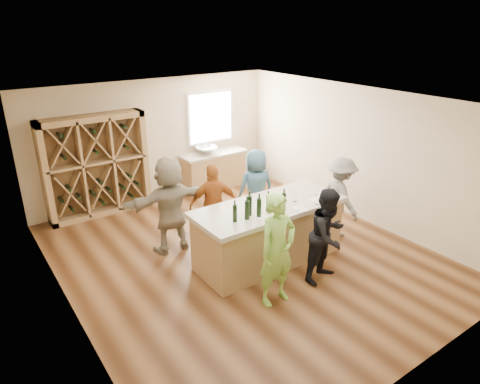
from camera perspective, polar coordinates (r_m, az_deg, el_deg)
floor at (r=8.00m, az=0.24°, el=-8.59°), size 6.00×7.00×0.10m
ceiling at (r=6.98m, az=0.28°, el=12.35°), size 6.00×7.00×0.10m
wall_back at (r=10.32m, az=-11.33°, el=6.90°), size 6.00×0.10×2.80m
wall_front at (r=5.20m, az=24.00°, el=-10.46°), size 6.00×0.10×2.80m
wall_left at (r=6.26m, az=-23.22°, el=-4.72°), size 0.10×7.00×2.80m
wall_right at (r=9.37m, az=15.69°, el=4.96°), size 0.10×7.00×2.80m
window_frame at (r=10.84m, az=-3.98°, el=9.91°), size 1.30×0.06×1.30m
window_pane at (r=10.81m, az=-3.89°, el=9.88°), size 1.18×0.01×1.18m
wine_rack at (r=9.67m, az=-18.60°, el=3.27°), size 2.20×0.45×2.20m
back_counter_base at (r=10.93m, az=-3.51°, el=2.83°), size 1.60×0.58×0.86m
back_counter_top at (r=10.79m, az=-3.57°, el=5.13°), size 1.70×0.62×0.06m
sink at (r=10.65m, az=-4.50°, el=5.58°), size 0.54×0.54×0.19m
faucet at (r=10.78m, az=-5.00°, el=6.09°), size 0.02×0.02×0.30m
tasting_counter_base at (r=7.59m, az=3.86°, el=-5.69°), size 2.60×1.00×1.00m
tasting_counter_top at (r=7.35m, az=3.97°, el=-1.97°), size 2.72×1.12×0.08m
wine_bottle_a at (r=6.66m, az=-0.69°, el=-2.87°), size 0.07×0.07×0.28m
wine_bottle_b at (r=6.74m, az=0.95°, el=-2.42°), size 0.09×0.09×0.31m
wine_bottle_c at (r=6.87m, az=1.26°, el=-1.84°), size 0.11×0.11×0.33m
wine_bottle_d at (r=6.83m, az=2.55°, el=-2.09°), size 0.08×0.08×0.31m
wine_bottle_e at (r=7.04m, az=3.76°, el=-1.52°), size 0.08×0.08×0.28m
wine_glass_a at (r=6.83m, az=4.56°, el=-2.68°), size 0.07×0.07×0.19m
wine_glass_b at (r=7.12m, az=7.81°, el=-1.81°), size 0.09×0.09×0.18m
wine_glass_c at (r=7.40m, az=10.24°, el=-0.95°), size 0.09×0.09×0.19m
wine_glass_d at (r=7.46m, az=7.33°, el=-0.68°), size 0.07×0.07×0.17m
wine_glass_e at (r=7.68m, az=10.46°, el=-0.23°), size 0.08×0.08×0.16m
tasting_menu_a at (r=6.84m, az=3.52°, el=-3.52°), size 0.30×0.34×0.00m
tasting_menu_b at (r=7.23m, az=7.99°, el=-2.21°), size 0.24×0.30×0.00m
tasting_menu_c at (r=7.60m, az=10.55°, el=-1.13°), size 0.25×0.34×0.00m
person_near_left at (r=6.35m, az=4.98°, el=-7.69°), size 0.66×0.50×1.77m
person_near_right at (r=7.06m, az=11.66°, el=-5.68°), size 0.84×0.57×1.59m
person_server at (r=8.57m, az=13.21°, el=-0.65°), size 0.71×1.12×1.60m
person_far_mid at (r=8.04m, az=-3.48°, el=-1.70°), size 1.04×0.79×1.59m
person_far_right at (r=8.76m, az=2.13°, el=0.51°), size 0.87×0.65×1.62m
person_far_left at (r=7.84m, az=-9.33°, el=-1.71°), size 1.71×0.70×1.81m
wine_bottle_f at (r=7.10m, az=5.84°, el=-1.28°), size 0.07×0.07×0.30m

